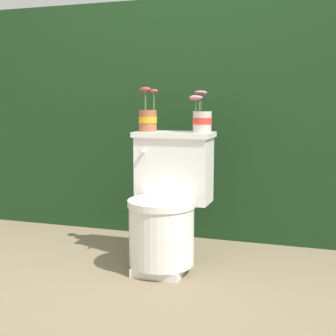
% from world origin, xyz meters
% --- Properties ---
extents(ground_plane, '(12.00, 12.00, 0.00)m').
position_xyz_m(ground_plane, '(0.00, 0.00, 0.00)').
color(ground_plane, '#75664C').
extents(hedge_backdrop, '(3.59, 1.05, 1.59)m').
position_xyz_m(hedge_backdrop, '(0.00, 1.24, 0.80)').
color(hedge_backdrop, '#193819').
rests_on(hedge_backdrop, ground).
extents(toilet, '(0.45, 0.52, 0.75)m').
position_xyz_m(toilet, '(0.03, 0.12, 0.36)').
color(toilet, white).
rests_on(toilet, ground).
extents(potted_plant_left, '(0.12, 0.11, 0.25)m').
position_xyz_m(potted_plant_left, '(-0.13, 0.26, 0.83)').
color(potted_plant_left, '#9E5638').
rests_on(potted_plant_left, toilet).
extents(potted_plant_midleft, '(0.12, 0.11, 0.23)m').
position_xyz_m(potted_plant_midleft, '(0.20, 0.25, 0.83)').
color(potted_plant_midleft, beige).
rests_on(potted_plant_midleft, toilet).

